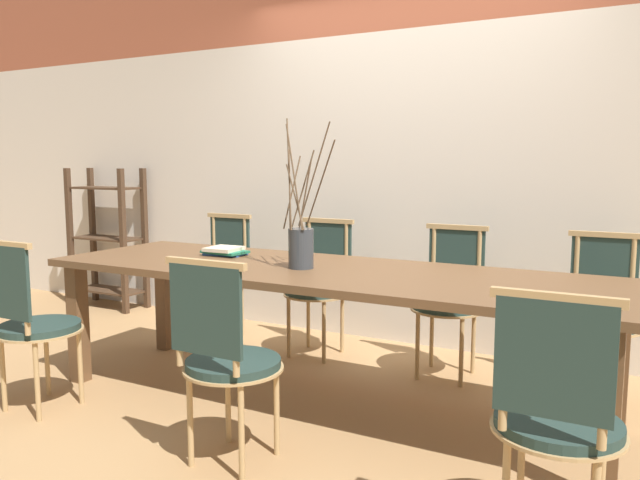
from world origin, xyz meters
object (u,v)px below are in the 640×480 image
Objects in this scene: dining_table at (320,283)px; shelving_rack at (107,239)px; chair_near_center at (556,413)px; chair_far_center at (449,295)px; book_stack at (225,251)px; vase_centerpiece at (301,244)px.

dining_table is 2.46× the size of shelving_rack.
shelving_rack is (-2.77, 1.11, -0.04)m from dining_table.
chair_near_center is 1.00× the size of chair_far_center.
book_stack is 0.22× the size of shelving_rack.
vase_centerpiece is 2.88× the size of book_stack.
dining_table is 1.54m from chair_near_center.
shelving_rack is at bearing 154.86° from chair_near_center.
chair_far_center is at bearing -5.55° from shelving_rack.
book_stack is 2.27m from shelving_rack.
shelving_rack reaches higher than dining_table.
dining_table is 0.75m from book_stack.
shelving_rack is (-2.05, 0.98, -0.15)m from book_stack.
chair_far_center reaches higher than dining_table.
shelving_rack reaches higher than chair_far_center.
book_stack is at bearing 163.99° from vase_centerpiece.
vase_centerpiece is 0.63× the size of shelving_rack.
vase_centerpiece reaches higher than shelving_rack.
book_stack is at bearing -25.52° from shelving_rack.
chair_near_center is 4.51m from shelving_rack.
vase_centerpiece is 0.67m from book_stack.
shelving_rack reaches higher than book_stack.
dining_table is at bearing 148.46° from chair_near_center.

